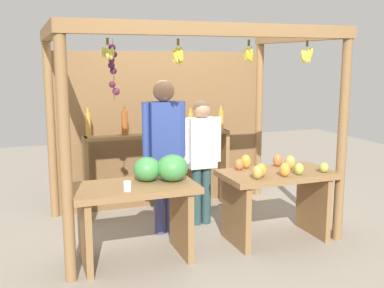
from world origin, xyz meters
name	(u,v)px	position (x,y,z in m)	size (l,w,h in m)	color
ground_plane	(187,227)	(0.00, 0.00, 0.00)	(12.00, 12.00, 0.00)	gray
market_stall	(175,110)	(0.00, 0.40, 1.31)	(2.90, 1.92, 2.23)	olive
fruit_counter_left	(143,195)	(-0.68, -0.67, 0.63)	(1.17, 0.64, 1.00)	olive
fruit_counter_right	(276,189)	(0.76, -0.68, 0.56)	(1.17, 0.65, 0.90)	olive
bottle_shelf_unit	(159,150)	(-0.13, 0.68, 0.78)	(1.86, 0.22, 1.35)	olive
vendor_man	(164,143)	(-0.29, -0.09, 1.02)	(0.48, 0.23, 1.69)	#3E4178
vendor_woman	(202,152)	(0.20, 0.04, 0.86)	(0.48, 0.20, 1.45)	#2A4848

